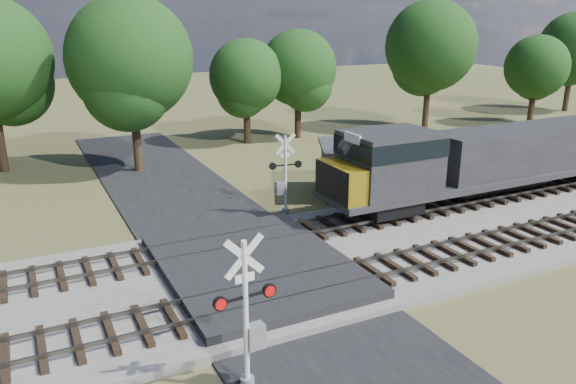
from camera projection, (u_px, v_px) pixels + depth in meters
ground at (260, 280)px, 22.05m from camera, size 160.00×160.00×0.00m
ballast_bed at (449, 231)px, 26.65m from camera, size 140.00×10.00×0.30m
road at (260, 279)px, 22.04m from camera, size 7.00×60.00×0.08m
crossing_panel at (255, 268)px, 22.38m from camera, size 7.00×9.00×0.62m
track_near at (355, 275)px, 21.53m from camera, size 140.00×2.60×0.33m
track_far at (296, 232)px, 25.80m from camera, size 140.00×2.60×0.33m
crossing_signal_near at (249, 327)px, 15.17m from camera, size 1.85×0.40×4.58m
crossing_signal_far at (284, 182)px, 28.69m from camera, size 1.73×0.42×4.31m
equipment_shed at (358, 169)px, 32.03m from camera, size 5.77×5.77×2.96m
treeline at (210, 61)px, 40.54m from camera, size 83.20×11.85×11.30m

